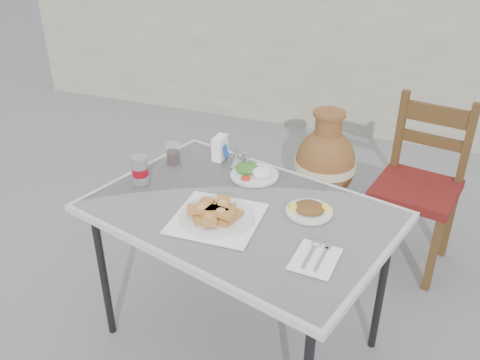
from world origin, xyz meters
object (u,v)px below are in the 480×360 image
at_px(salad_chopped_plate, 309,209).
at_px(terracotta_urn, 325,165).
at_px(cafe_table, 240,219).
at_px(cola_glass, 173,155).
at_px(condiment_caddy, 243,163).
at_px(salad_rice_plate, 254,172).
at_px(soda_can, 140,170).
at_px(pide_plate, 217,212).
at_px(napkin_holder, 220,148).
at_px(chair, 418,184).

relative_size(salad_chopped_plate, terracotta_urn, 0.28).
bearing_deg(cafe_table, cola_glass, 149.96).
xyz_separation_m(cola_glass, terracotta_urn, (0.49, 0.98, -0.43)).
bearing_deg(condiment_caddy, salad_rice_plate, -36.81).
bearing_deg(condiment_caddy, soda_can, -140.23).
xyz_separation_m(pide_plate, napkin_holder, (-0.19, 0.46, 0.03)).
height_order(pide_plate, condiment_caddy, condiment_caddy).
height_order(pide_plate, cola_glass, cola_glass).
bearing_deg(salad_chopped_plate, condiment_caddy, 146.09).
distance_m(cafe_table, salad_rice_plate, 0.27).
distance_m(pide_plate, soda_can, 0.42).
bearing_deg(condiment_caddy, terracotta_urn, 78.41).
xyz_separation_m(salad_rice_plate, chair, (0.66, 0.63, -0.25)).
distance_m(soda_can, chair, 1.41).
height_order(pide_plate, chair, chair).
bearing_deg(salad_chopped_plate, chair, 65.72).
distance_m(condiment_caddy, chair, 0.97).
bearing_deg(cafe_table, terracotta_urn, 86.48).
relative_size(salad_rice_plate, terracotta_urn, 0.32).
xyz_separation_m(salad_rice_plate, salad_chopped_plate, (0.29, -0.19, -0.00)).
xyz_separation_m(salad_chopped_plate, condiment_caddy, (-0.37, 0.25, 0.01)).
distance_m(salad_chopped_plate, terracotta_urn, 1.23).
bearing_deg(pide_plate, napkin_holder, 112.25).
relative_size(salad_rice_plate, condiment_caddy, 1.90).
distance_m(soda_can, condiment_caddy, 0.45).
height_order(cola_glass, chair, chair).
xyz_separation_m(cola_glass, condiment_caddy, (0.31, 0.07, -0.02)).
bearing_deg(terracotta_urn, salad_chopped_plate, -81.13).
bearing_deg(cafe_table, napkin_holder, 123.82).
xyz_separation_m(salad_rice_plate, cola_glass, (-0.38, -0.02, 0.02)).
distance_m(salad_rice_plate, chair, 0.95).
height_order(soda_can, terracotta_urn, soda_can).
xyz_separation_m(salad_chopped_plate, cola_glass, (-0.67, 0.17, 0.03)).
distance_m(cola_glass, chair, 1.26).
xyz_separation_m(cafe_table, pide_plate, (-0.05, -0.10, 0.08)).
height_order(cafe_table, soda_can, soda_can).
bearing_deg(cafe_table, chair, 54.89).
distance_m(cafe_table, terracotta_urn, 1.27).
xyz_separation_m(salad_chopped_plate, chair, (0.37, 0.82, -0.25)).
bearing_deg(condiment_caddy, chair, 38.05).
height_order(condiment_caddy, terracotta_urn, condiment_caddy).
distance_m(soda_can, napkin_holder, 0.40).
bearing_deg(chair, cola_glass, -137.40).
height_order(pide_plate, salad_chopped_plate, pide_plate).
height_order(soda_can, cola_glass, soda_can).
bearing_deg(pide_plate, terracotta_urn, 84.46).
bearing_deg(soda_can, salad_chopped_plate, 3.27).
relative_size(pide_plate, napkin_holder, 3.05).
xyz_separation_m(cafe_table, soda_can, (-0.45, 0.03, 0.11)).
bearing_deg(salad_rice_plate, cafe_table, -81.42).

